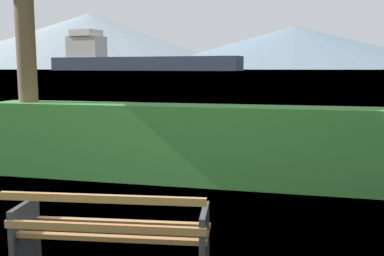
# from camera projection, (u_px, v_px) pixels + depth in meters

# --- Properties ---
(water_surface) EXTENTS (620.00, 620.00, 0.00)m
(water_surface) POSITION_uv_depth(u_px,v_px,m) (293.00, 70.00, 301.63)
(water_surface) COLOR #7A99A8
(water_surface) RESTS_ON ground_plane
(park_bench) EXTENTS (1.79, 0.77, 0.87)m
(park_bench) POSITION_uv_depth(u_px,v_px,m) (111.00, 235.00, 3.90)
(park_bench) COLOR olive
(park_bench) RESTS_ON ground_plane
(hedge_row) EXTENTS (7.21, 0.71, 1.29)m
(hedge_row) POSITION_uv_depth(u_px,v_px,m) (196.00, 144.00, 7.24)
(hedge_row) COLOR #387A33
(hedge_row) RESTS_ON ground_plane
(cargo_ship_large) EXTENTS (119.54, 32.92, 24.44)m
(cargo_ship_large) POSITION_uv_depth(u_px,v_px,m) (128.00, 59.00, 258.97)
(cargo_ship_large) COLOR #2D384C
(cargo_ship_large) RESTS_ON water_surface
(distant_hills) EXTENTS (970.93, 418.09, 71.73)m
(distant_hills) POSITION_uv_depth(u_px,v_px,m) (298.00, 42.00, 528.39)
(distant_hills) COLOR gray
(distant_hills) RESTS_ON ground_plane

